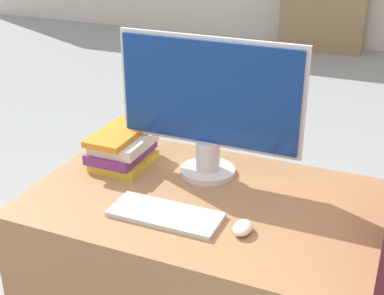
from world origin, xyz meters
TOP-DOWN VIEW (x-y plane):
  - desk at (0.00, 0.37)m, footprint 1.14×0.74m
  - monitor at (-0.05, 0.53)m, footprint 0.66×0.20m
  - keyboard at (-0.06, 0.21)m, footprint 0.35×0.15m
  - mouse at (0.18, 0.22)m, footprint 0.06×0.08m
  - book_stack at (-0.37, 0.49)m, footprint 0.20×0.27m

SIDE VIEW (x-z plane):
  - desk at x=0.00m, z-range 0.00..0.75m
  - keyboard at x=-0.06m, z-range 0.75..0.76m
  - mouse at x=0.18m, z-range 0.75..0.78m
  - book_stack at x=-0.37m, z-range 0.75..0.88m
  - monitor at x=-0.05m, z-range 0.77..1.26m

